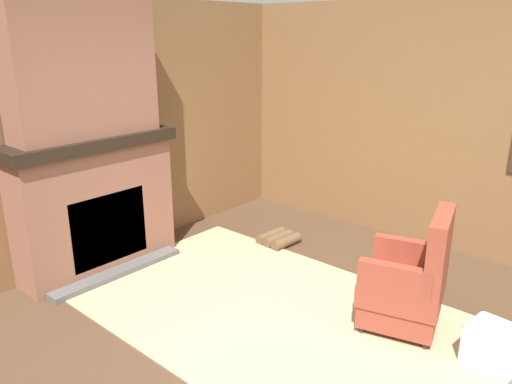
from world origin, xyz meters
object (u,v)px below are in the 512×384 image
at_px(armchair, 408,285).
at_px(firewood_stack, 278,239).
at_px(oil_lamp_vase, 62,128).
at_px(laundry_basket, 500,349).
at_px(storage_case, 136,121).

height_order(armchair, firewood_stack, armchair).
bearing_deg(firewood_stack, armchair, -18.85).
height_order(armchair, oil_lamp_vase, oil_lamp_vase).
bearing_deg(armchair, firewood_stack, -34.08).
distance_m(armchair, oil_lamp_vase, 3.16).
distance_m(firewood_stack, laundry_basket, 2.53).
xyz_separation_m(oil_lamp_vase, storage_case, (0.00, 0.77, -0.04)).
relative_size(firewood_stack, oil_lamp_vase, 1.47).
height_order(armchair, storage_case, storage_case).
distance_m(laundry_basket, storage_case, 3.66).
bearing_deg(firewood_stack, laundry_basket, -14.74).
bearing_deg(laundry_basket, storage_case, -173.66).
bearing_deg(storage_case, armchair, 8.95).
bearing_deg(storage_case, firewood_stack, 45.81).
bearing_deg(oil_lamp_vase, storage_case, 89.99).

